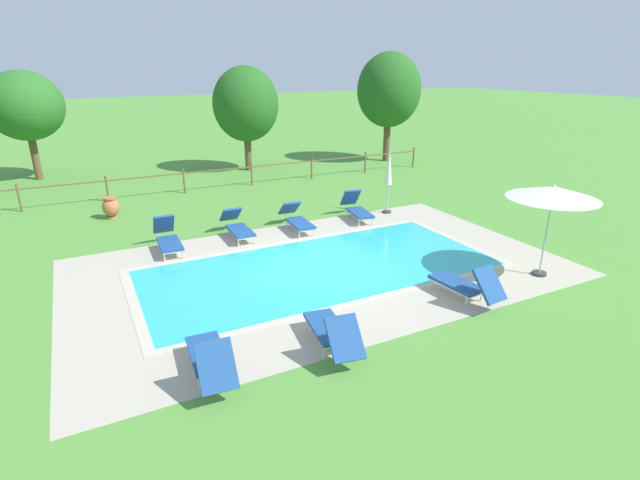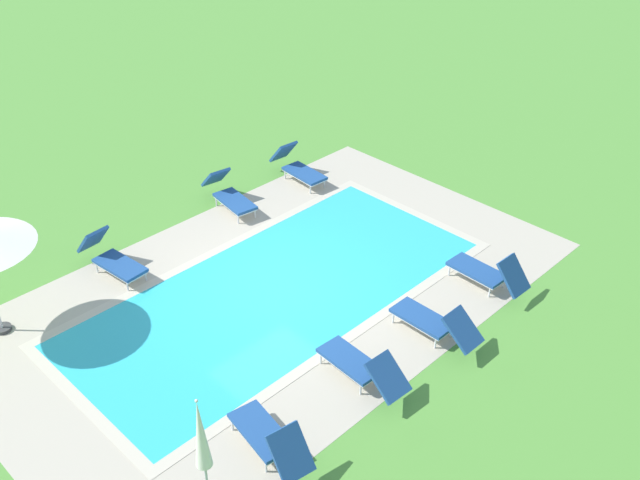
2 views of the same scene
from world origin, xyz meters
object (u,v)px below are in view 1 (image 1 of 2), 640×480
(sun_lounger_south_near_corner, at_px, (237,226))
(tree_west_mid, at_px, (246,104))
(patio_umbrella_open_foreground, at_px, (553,193))
(sun_lounger_north_end, at_px, (210,357))
(terracotta_urn_near_fence, at_px, (111,207))
(sun_lounger_south_far, at_px, (357,208))
(sun_lounger_north_near_steps, at_px, (168,238))
(sun_lounger_north_mid, at_px, (465,284))
(sun_lounger_north_far, at_px, (297,219))
(patio_umbrella_closed_row_mid_west, at_px, (389,171))
(tree_east_mid, at_px, (389,90))
(tree_centre, at_px, (25,106))
(sun_lounger_south_mid, at_px, (332,331))

(sun_lounger_south_near_corner, relative_size, tree_west_mid, 0.38)
(sun_lounger_south_near_corner, height_order, patio_umbrella_open_foreground, patio_umbrella_open_foreground)
(sun_lounger_north_end, distance_m, terracotta_urn_near_fence, 10.81)
(sun_lounger_north_end, bearing_deg, sun_lounger_south_far, 43.44)
(sun_lounger_north_near_steps, bearing_deg, sun_lounger_north_mid, -48.91)
(sun_lounger_north_near_steps, relative_size, sun_lounger_north_far, 0.93)
(sun_lounger_north_near_steps, bearing_deg, patio_umbrella_closed_row_mid_west, 1.92)
(patio_umbrella_closed_row_mid_west, bearing_deg, sun_lounger_south_near_corner, -179.27)
(patio_umbrella_open_foreground, bearing_deg, sun_lounger_south_far, 105.43)
(terracotta_urn_near_fence, distance_m, tree_east_mid, 16.08)
(sun_lounger_south_far, xyz_separation_m, patio_umbrella_closed_row_mid_west, (1.40, 0.16, 1.16))
(patio_umbrella_open_foreground, xyz_separation_m, tree_centre, (-12.03, 18.73, 1.19))
(terracotta_urn_near_fence, bearing_deg, tree_west_mid, 38.85)
(sun_lounger_north_far, bearing_deg, patio_umbrella_closed_row_mid_west, 3.95)
(sun_lounger_north_near_steps, distance_m, tree_west_mid, 11.97)
(sun_lounger_south_near_corner, distance_m, sun_lounger_south_far, 4.37)
(tree_east_mid, bearing_deg, sun_lounger_south_mid, -127.55)
(sun_lounger_north_end, height_order, sun_lounger_south_far, sun_lounger_south_far)
(sun_lounger_north_end, distance_m, sun_lounger_south_mid, 2.33)
(sun_lounger_north_mid, xyz_separation_m, patio_umbrella_closed_row_mid_west, (2.40, 6.64, 1.16))
(sun_lounger_south_near_corner, distance_m, patio_umbrella_closed_row_mid_west, 5.90)
(sun_lounger_south_near_corner, relative_size, patio_umbrella_closed_row_mid_west, 0.82)
(sun_lounger_north_near_steps, height_order, sun_lounger_north_far, sun_lounger_north_near_steps)
(sun_lounger_south_mid, bearing_deg, sun_lounger_north_near_steps, 104.96)
(terracotta_urn_near_fence, bearing_deg, tree_east_mid, 17.19)
(tree_centre, bearing_deg, tree_west_mid, -14.73)
(sun_lounger_north_near_steps, xyz_separation_m, sun_lounger_south_mid, (1.81, -6.77, -0.01))
(sun_lounger_north_far, bearing_deg, sun_lounger_north_near_steps, -179.93)
(sun_lounger_north_near_steps, relative_size, tree_east_mid, 0.32)
(sun_lounger_north_mid, height_order, sun_lounger_south_mid, sun_lounger_north_mid)
(sun_lounger_north_end, xyz_separation_m, sun_lounger_south_near_corner, (2.70, 6.78, -0.01))
(sun_lounger_north_mid, relative_size, sun_lounger_south_near_corner, 0.97)
(sun_lounger_north_mid, relative_size, patio_umbrella_open_foreground, 0.79)
(sun_lounger_south_near_corner, xyz_separation_m, patio_umbrella_open_foreground, (6.12, -6.41, 1.83))
(patio_umbrella_open_foreground, bearing_deg, tree_east_mid, 69.93)
(patio_umbrella_closed_row_mid_west, relative_size, tree_centre, 0.48)
(sun_lounger_north_near_steps, xyz_separation_m, terracotta_urn_near_fence, (-1.20, 4.19, 0.02))
(sun_lounger_north_end, xyz_separation_m, patio_umbrella_open_foreground, (8.82, 0.37, 1.82))
(sun_lounger_north_far, height_order, sun_lounger_north_end, sun_lounger_north_end)
(sun_lounger_south_near_corner, xyz_separation_m, tree_west_mid, (3.78, 9.77, 2.93))
(sun_lounger_south_mid, bearing_deg, sun_lounger_south_far, 55.37)
(sun_lounger_north_mid, distance_m, sun_lounger_south_near_corner, 7.38)
(sun_lounger_south_near_corner, relative_size, tree_centre, 0.40)
(sun_lounger_north_mid, relative_size, tree_west_mid, 0.37)
(sun_lounger_north_mid, xyz_separation_m, tree_centre, (-9.28, 18.88, 3.00))
(terracotta_urn_near_fence, relative_size, tree_east_mid, 0.13)
(sun_lounger_north_far, bearing_deg, sun_lounger_south_near_corner, 174.60)
(sun_lounger_north_near_steps, bearing_deg, tree_east_mid, 32.63)
(sun_lounger_north_near_steps, height_order, terracotta_urn_near_fence, sun_lounger_north_near_steps)
(tree_west_mid, bearing_deg, sun_lounger_north_near_steps, -120.89)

